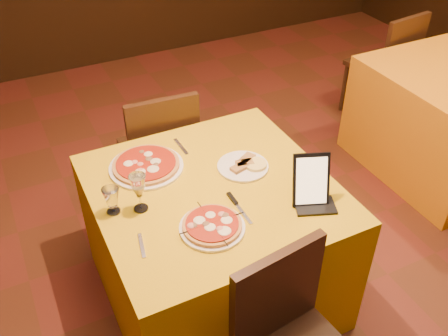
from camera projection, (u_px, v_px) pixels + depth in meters
name	position (u px, v px, depth m)	size (l,w,h in m)	color
floor	(335.00, 298.00, 2.76)	(6.00, 7.00, 0.01)	#5E2D19
main_table	(214.00, 243.00, 2.57)	(1.10, 1.10, 0.75)	gold
chair_main_far	(158.00, 150.00, 3.10)	(0.41, 0.41, 0.91)	black
chair_side_far	(380.00, 65.00, 4.07)	(0.43, 0.43, 0.91)	black
pizza_near	(212.00, 226.00, 2.11)	(0.28, 0.28, 0.03)	white
pizza_far	(146.00, 166.00, 2.46)	(0.37, 0.37, 0.03)	white
cutlet_dish	(243.00, 165.00, 2.46)	(0.25, 0.25, 0.03)	white
wine_glass	(139.00, 193.00, 2.17)	(0.08, 0.08, 0.19)	tan
water_glass	(112.00, 201.00, 2.17)	(0.07, 0.07, 0.13)	white
tablet	(311.00, 180.00, 2.20)	(0.16, 0.01, 0.24)	black
knife	(241.00, 211.00, 2.21)	(0.19, 0.02, 0.01)	#ACACB3
fork_near	(142.00, 246.00, 2.04)	(0.14, 0.02, 0.01)	silver
fork_far	(181.00, 147.00, 2.61)	(0.16, 0.02, 0.01)	silver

